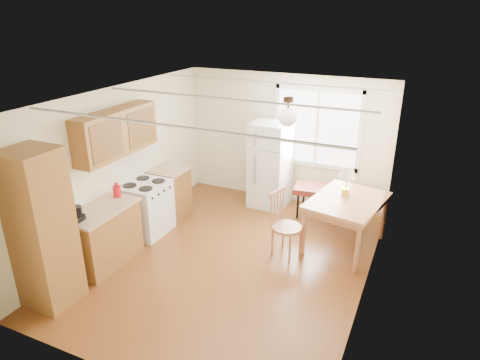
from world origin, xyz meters
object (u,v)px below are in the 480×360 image
Objects in this scene: refrigerator at (270,165)px; chair at (282,218)px; bench at (332,192)px; dining_table at (347,205)px.

refrigerator is 1.82m from chair.
dining_table is (0.43, -0.84, 0.19)m from bench.
refrigerator is 1.29m from bench.
dining_table is at bearing -27.24° from refrigerator.
refrigerator reaches higher than dining_table.
bench is (1.24, -0.17, -0.28)m from refrigerator.
chair is at bearing -114.19° from bench.
dining_table is 1.06m from chair.
refrigerator is 1.95m from dining_table.
refrigerator is at bearing 164.96° from bench.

